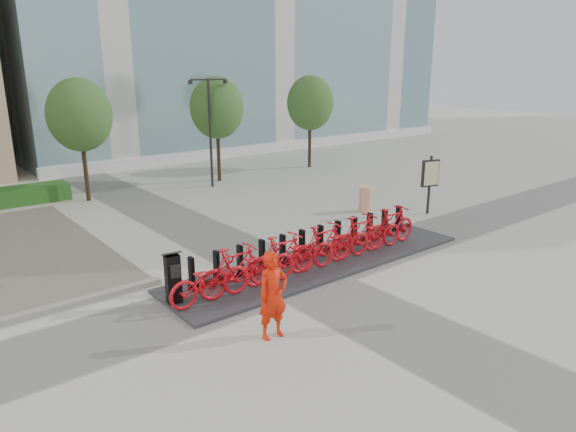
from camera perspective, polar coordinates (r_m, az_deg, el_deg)
ground at (r=13.92m, az=0.66°, el=-6.80°), size 120.00×120.00×0.00m
tree_1 at (r=22.97m, az=-22.15°, el=10.33°), size 2.60×2.60×5.10m
tree_2 at (r=25.62m, az=-7.91°, el=11.80°), size 2.60×2.60×5.10m
tree_3 at (r=29.16m, az=2.47°, el=12.42°), size 2.60×2.60×5.10m
streetlamp at (r=24.29m, az=-8.68°, el=10.47°), size 2.00×0.20×5.00m
dock_pad at (r=14.91m, az=3.80°, el=-5.08°), size 9.60×2.40×0.08m
dock_rail_posts at (r=15.12m, az=2.79°, el=-2.89°), size 8.02×0.50×0.85m
bike_0 at (r=12.27m, az=-8.68°, el=-7.00°), size 2.11×0.74×1.11m
bike_1 at (r=12.59m, az=-5.85°, el=-5.98°), size 2.05×0.58×1.23m
bike_2 at (r=12.99m, az=-3.17°, el=-5.51°), size 2.11×0.74×1.11m
bike_3 at (r=13.37m, az=-0.66°, el=-4.57°), size 2.05×0.58×1.23m
bike_4 at (r=13.82m, az=1.70°, el=-4.15°), size 2.11×0.74×1.11m
bike_5 at (r=14.25m, az=3.91°, el=-3.29°), size 2.05×0.58×1.23m
bike_6 at (r=14.74m, az=5.97°, el=-2.92°), size 2.11×0.74×1.11m
bike_7 at (r=15.21m, az=7.91°, el=-2.14°), size 2.05×0.58×1.23m
bike_8 at (r=15.74m, az=9.71°, el=-1.83°), size 2.11×0.74×1.11m
bike_9 at (r=16.25m, az=11.42°, el=-1.13°), size 2.05×0.58×1.23m
kiosk at (r=12.37m, az=-12.66°, el=-6.68°), size 0.45×0.39×1.30m
worker_red at (r=10.62m, az=-1.67°, el=-8.80°), size 0.71×0.50×1.88m
construction_barrel at (r=20.37m, az=8.62°, el=1.90°), size 0.68×0.68×0.99m
map_sign at (r=20.29m, az=15.52°, el=4.33°), size 0.74×0.32×2.26m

